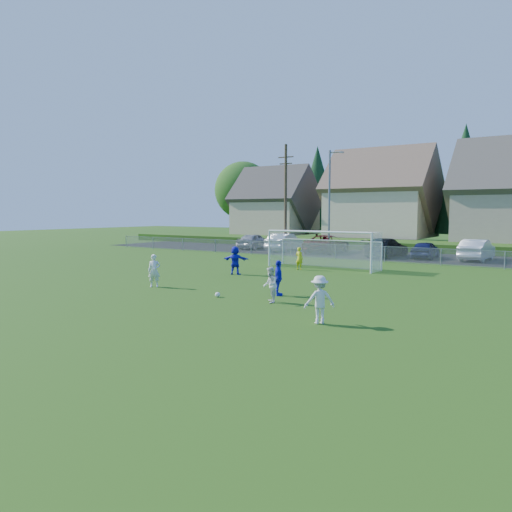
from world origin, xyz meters
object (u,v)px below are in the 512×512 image
object	(u,v)px
player_white_c	(320,300)
car_c	(327,244)
car_d	(386,247)
soccer_goal	(324,244)
soccer_ball	(218,295)
car_b	(285,242)
player_white_a	(154,271)
goalkeeper	(299,258)
player_blue_a	(278,278)
player_white_b	(270,285)
car_f	(477,250)
car_a	(254,241)
car_e	(425,250)
player_blue_b	(235,260)

from	to	relation	value
player_white_c	car_c	distance (m)	29.03
car_d	soccer_goal	distance (m)	10.32
player_white_c	soccer_goal	bearing A→B (deg)	-107.15
soccer_ball	car_b	distance (m)	26.02
player_white_a	goalkeeper	world-z (taller)	player_white_a
player_blue_a	car_b	world-z (taller)	car_b
car_b	soccer_goal	distance (m)	14.53
player_white_c	player_white_b	bearing A→B (deg)	-76.99
soccer_ball	car_f	world-z (taller)	car_f
player_white_b	car_d	distance (m)	23.12
soccer_ball	player_white_a	world-z (taller)	player_white_a
car_f	soccer_goal	world-z (taller)	soccer_goal
goalkeeper	car_c	world-z (taller)	car_c
soccer_ball	car_d	world-z (taller)	car_d
player_white_a	car_b	world-z (taller)	car_b
car_a	car_f	xyz separation A→B (m)	(20.85, -0.37, 0.03)
soccer_ball	car_c	distance (m)	24.92
car_b	car_c	size ratio (longest dim) A/B	0.87
soccer_ball	car_e	xyz separation A→B (m)	(2.50, 23.36, 0.58)
player_blue_a	car_e	xyz separation A→B (m)	(0.50, 21.54, -0.10)
player_white_a	player_blue_a	xyz separation A→B (m)	(6.45, 1.25, -0.02)
car_a	car_b	distance (m)	3.98
soccer_ball	car_b	world-z (taller)	car_b
soccer_ball	player_white_c	xyz separation A→B (m)	(6.04, -2.14, 0.70)
player_blue_a	player_white_a	bearing A→B (deg)	71.84
soccer_ball	player_white_c	bearing A→B (deg)	-19.51
player_white_a	soccer_goal	xyz separation A→B (m)	(3.28, 12.21, 0.81)
player_white_a	car_e	size ratio (longest dim) A/B	0.40
car_b	soccer_goal	world-z (taller)	soccer_goal
player_white_b	goalkeeper	xyz separation A→B (m)	(-4.72, 10.89, -0.01)
car_b	car_c	distance (m)	4.27
soccer_goal	goalkeeper	bearing A→B (deg)	-118.11
player_white_c	car_b	xyz separation A→B (m)	(-16.77, 25.84, 0.02)
player_white_a	goalkeeper	xyz separation A→B (m)	(2.36, 10.49, -0.08)
soccer_ball	player_white_b	xyz separation A→B (m)	(2.63, 0.16, 0.63)
car_b	car_e	size ratio (longest dim) A/B	1.23
car_e	soccer_goal	xyz separation A→B (m)	(-3.67, -10.58, 0.93)
goalkeeper	car_b	bearing A→B (deg)	-50.01
player_white_c	goalkeeper	bearing A→B (deg)	-101.31
soccer_ball	goalkeeper	bearing A→B (deg)	100.70
car_d	car_e	bearing A→B (deg)	-170.55
car_a	car_d	xyz separation A→B (m)	(14.03, -1.25, -0.00)
player_blue_b	player_blue_a	bearing A→B (deg)	124.42
player_white_a	car_e	xyz separation A→B (m)	(6.95, 22.79, -0.12)
soccer_ball	player_white_c	size ratio (longest dim) A/B	0.14
player_white_b	player_blue_b	xyz separation A→B (m)	(-6.68, 6.63, 0.10)
player_white_b	car_a	distance (m)	29.69
car_a	car_f	world-z (taller)	car_f
car_d	car_e	xyz separation A→B (m)	(3.13, 0.31, -0.09)
car_a	car_f	size ratio (longest dim) A/B	0.93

